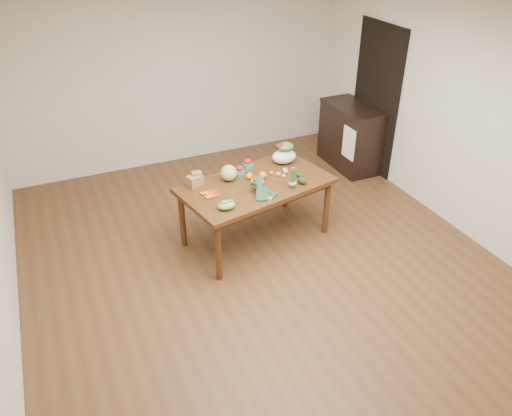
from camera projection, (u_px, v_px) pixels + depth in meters
name	position (u px, v px, depth m)	size (l,w,h in m)	color
floor	(264.00, 266.00, 5.51)	(6.00, 6.00, 0.00)	#52381C
ceiling	(266.00, 7.00, 4.10)	(5.00, 6.00, 0.02)	white
room_walls	(265.00, 156.00, 4.81)	(5.02, 6.02, 2.70)	silver
dining_table	(256.00, 211.00, 5.78)	(1.67, 0.93, 0.75)	#44280F
doorway_dark	(375.00, 99.00, 7.07)	(0.02, 1.00, 2.10)	black
cabinet	(350.00, 136.00, 7.40)	(0.52, 1.02, 0.94)	black
dish_towel	(349.00, 143.00, 7.00)	(0.02, 0.28, 0.45)	white
paper_bag	(195.00, 180.00, 5.49)	(0.22, 0.18, 0.15)	brown
cabbage	(229.00, 173.00, 5.60)	(0.18, 0.18, 0.18)	#A4CF77
strawberry_basket_a	(239.00, 171.00, 5.74)	(0.10, 0.10, 0.09)	red
strawberry_basket_b	(248.00, 164.00, 5.89)	(0.09, 0.09, 0.09)	red
orange_a	(249.00, 176.00, 5.65)	(0.07, 0.07, 0.07)	orange
orange_b	(250.00, 176.00, 5.66)	(0.07, 0.07, 0.07)	#DC620D
orange_c	(263.00, 175.00, 5.65)	(0.09, 0.09, 0.09)	#F9560F
mandarin_cluster	(258.00, 180.00, 5.54)	(0.18, 0.18, 0.10)	orange
carrots	(213.00, 193.00, 5.37)	(0.22, 0.19, 0.03)	orange
snap_pea_bag	(226.00, 205.00, 5.10)	(0.18, 0.14, 0.08)	#75B73D
kale_bunch	(264.00, 189.00, 5.30)	(0.32, 0.40, 0.16)	black
asparagus_bundle	(293.00, 178.00, 5.43)	(0.08, 0.08, 0.25)	#427435
potato_a	(279.00, 174.00, 5.72)	(0.05, 0.05, 0.04)	tan
potato_b	(284.00, 176.00, 5.70)	(0.04, 0.04, 0.04)	#DCC77F
potato_c	(285.00, 170.00, 5.81)	(0.06, 0.05, 0.05)	tan
potato_d	(271.00, 173.00, 5.76)	(0.05, 0.04, 0.04)	tan
potato_e	(286.00, 172.00, 5.77)	(0.06, 0.05, 0.05)	tan
avocado_a	(302.00, 181.00, 5.56)	(0.08, 0.12, 0.08)	black
avocado_b	(300.00, 175.00, 5.69)	(0.06, 0.09, 0.06)	black
salad_bag	(284.00, 154.00, 5.96)	(0.30, 0.23, 0.23)	silver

